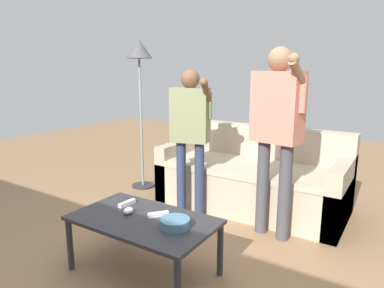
% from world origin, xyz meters
% --- Properties ---
extents(ground_plane, '(12.00, 12.00, 0.00)m').
position_xyz_m(ground_plane, '(0.00, 0.00, 0.00)').
color(ground_plane, '#93704C').
extents(couch, '(1.92, 0.88, 0.83)m').
position_xyz_m(couch, '(-0.14, 1.50, 0.30)').
color(couch, '#B7A88E').
rests_on(couch, ground).
extents(coffee_table, '(1.02, 0.59, 0.42)m').
position_xyz_m(coffee_table, '(-0.30, -0.10, 0.37)').
color(coffee_table, '#2D2D33').
rests_on(coffee_table, ground).
extents(snack_bowl, '(0.20, 0.20, 0.06)m').
position_xyz_m(snack_bowl, '(-0.02, -0.10, 0.45)').
color(snack_bowl, teal).
rests_on(snack_bowl, coffee_table).
extents(game_remote_nunchuk, '(0.06, 0.09, 0.05)m').
position_xyz_m(game_remote_nunchuk, '(-0.43, -0.10, 0.44)').
color(game_remote_nunchuk, white).
rests_on(game_remote_nunchuk, coffee_table).
extents(floor_lamp, '(0.31, 0.31, 1.79)m').
position_xyz_m(floor_lamp, '(-1.54, 1.33, 1.53)').
color(floor_lamp, '#2D2D33').
rests_on(floor_lamp, ground).
extents(player_right, '(0.47, 0.39, 1.62)m').
position_xyz_m(player_right, '(0.28, 0.94, 1.02)').
color(player_right, '#47474C').
rests_on(player_right, ground).
extents(player_left, '(0.46, 0.30, 1.45)m').
position_xyz_m(player_left, '(-0.56, 0.93, 0.91)').
color(player_left, '#2D3856').
rests_on(player_left, ground).
extents(game_remote_wand_near, '(0.12, 0.14, 0.03)m').
position_xyz_m(game_remote_wand_near, '(-0.22, -0.02, 0.43)').
color(game_remote_wand_near, white).
rests_on(game_remote_wand_near, coffee_table).
extents(game_remote_wand_far, '(0.05, 0.16, 0.03)m').
position_xyz_m(game_remote_wand_far, '(-0.56, 0.02, 0.43)').
color(game_remote_wand_far, white).
rests_on(game_remote_wand_far, coffee_table).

